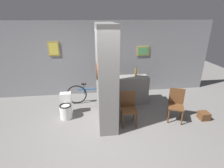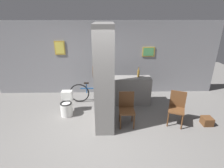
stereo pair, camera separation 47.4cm
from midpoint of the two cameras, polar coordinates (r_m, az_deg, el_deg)
The scene contains 10 objects.
ground_plane at distance 4.47m, azimuth -3.69°, elevation -16.61°, with size 14.00×14.00×0.00m, color slate.
wall_back at distance 6.31m, azimuth -5.62°, elevation 8.16°, with size 8.00×0.09×2.60m.
pillar_center at distance 4.40m, azimuth -5.01°, elevation 2.15°, with size 0.49×1.29×2.60m.
counter_shelf at distance 5.76m, azimuth 2.71°, elevation -1.99°, with size 1.33×0.44×0.92m.
toilet at distance 5.26m, azimuth -17.37°, elevation -7.44°, with size 0.34×0.50×0.68m.
chair_near_pillar at distance 4.67m, azimuth 2.50°, elevation -7.49°, with size 0.40×0.40×0.90m.
chair_by_doorway at distance 5.05m, azimuth 17.70°, elevation -6.17°, with size 0.52×0.52×0.90m.
bicycle at distance 5.85m, azimuth -8.91°, elevation -3.08°, with size 1.64×0.42×0.70m.
bottle_tall at distance 5.65m, azimuth 5.36°, elevation 3.80°, with size 0.07×0.07×0.34m.
floor_crate at distance 5.54m, azimuth 25.63°, elevation -9.37°, with size 0.26×0.26×0.21m.
Camera 1 is at (-0.41, -3.49, 2.76)m, focal length 28.00 mm.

